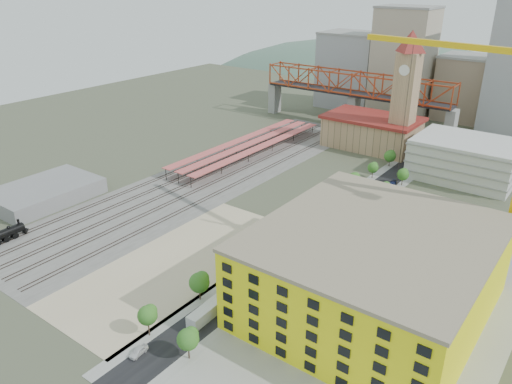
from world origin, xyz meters
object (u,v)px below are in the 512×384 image
Objects in this scene: clock_tower at (407,83)px; site_trailer_d at (314,233)px; site_trailer_c at (295,247)px; site_trailer_b at (245,284)px; car_0 at (138,352)px; construction_building at (373,271)px; site_trailer_a at (207,312)px.

site_trailer_d is at bearing -84.28° from clock_tower.
site_trailer_b is at bearing -78.83° from site_trailer_c.
car_0 is (-3.00, -50.38, -0.64)m from site_trailer_c.
construction_building reaches higher than car_0.
site_trailer_a is at bearing -137.48° from construction_building.
clock_tower reaches higher than car_0.
construction_building reaches higher than site_trailer_b.
site_trailer_c is (8.00, -89.62, -27.34)m from clock_tower.
construction_building is at bearing 28.77° from site_trailer_b.
site_trailer_c is (0.00, 21.16, -0.06)m from site_trailer_b.
clock_tower is at bearing 91.51° from site_trailer_a.
site_trailer_d is (8.00, -79.83, -27.46)m from clock_tower.
site_trailer_c reaches higher than car_0.
site_trailer_a is at bearing -86.30° from clock_tower.
site_trailer_b is (0.00, 13.05, 0.01)m from site_trailer_a.
car_0 is (-3.00, -16.16, -0.69)m from site_trailer_a.
site_trailer_b is 1.04× the size of site_trailer_c.
site_trailer_b is 2.47× the size of car_0.
site_trailer_d is (-26.00, 20.17, -8.17)m from construction_building.
construction_building is 12.15× the size of car_0.
car_0 is (-3.00, -60.17, -0.53)m from site_trailer_d.
site_trailer_c is 1.09× the size of site_trailer_d.
site_trailer_a is at bearing -108.80° from site_trailer_d.
site_trailer_d is (0.00, 44.01, -0.16)m from site_trailer_a.
construction_building is 4.92× the size of site_trailer_b.
site_trailer_c is at bearing 158.24° from construction_building.
site_trailer_b is at bearing 87.81° from site_trailer_a.
clock_tower is at bearing 108.78° from construction_building.
site_trailer_c is (0.00, 34.22, -0.04)m from site_trailer_a.
site_trailer_a is 1.03× the size of site_trailer_c.
site_trailer_d is at bearing 87.81° from site_trailer_a.
clock_tower is 142.85m from car_0.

